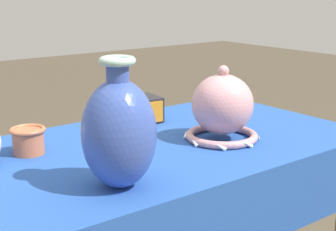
% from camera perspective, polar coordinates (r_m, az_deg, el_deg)
% --- Properties ---
extents(display_table, '(1.29, 0.66, 0.77)m').
position_cam_1_polar(display_table, '(1.42, -2.81, -6.77)').
color(display_table, olive).
rests_on(display_table, ground_plane).
extents(vase_tall_bulbous, '(0.16, 0.16, 0.29)m').
position_cam_1_polar(vase_tall_bulbous, '(1.10, -5.45, -1.82)').
color(vase_tall_bulbous, '#3851A8').
rests_on(vase_tall_bulbous, display_table).
extents(vase_dome_bell, '(0.22, 0.22, 0.21)m').
position_cam_1_polar(vase_dome_bell, '(1.45, 6.05, 0.71)').
color(vase_dome_bell, '#D19399').
rests_on(vase_dome_bell, display_table).
extents(mosaic_tile_box, '(0.16, 0.12, 0.08)m').
position_cam_1_polar(mosaic_tile_box, '(1.63, -3.56, 0.59)').
color(mosaic_tile_box, '#232328').
rests_on(mosaic_tile_box, display_table).
extents(cup_wide_terracotta, '(0.09, 0.09, 0.07)m').
position_cam_1_polar(cup_wide_terracotta, '(1.38, -15.24, -2.58)').
color(cup_wide_terracotta, '#BC6642').
rests_on(cup_wide_terracotta, display_table).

